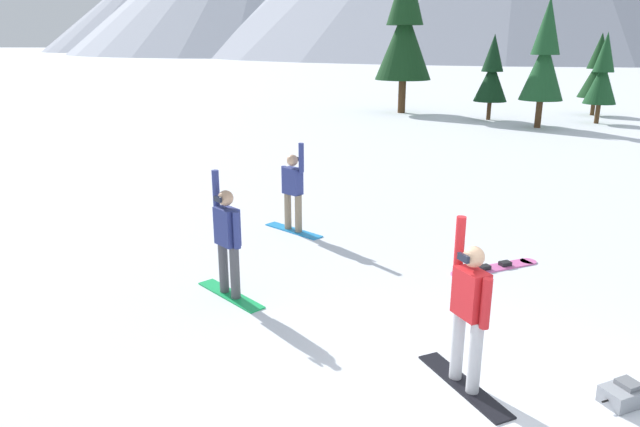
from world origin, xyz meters
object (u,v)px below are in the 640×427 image
(pine_tree_broad, at_px, (492,74))
(pine_tree_young, at_px, (598,71))
(loose_snowboard_near_right, at_px, (495,267))
(pine_tree_slender, at_px, (603,74))
(pine_tree_leaning, at_px, (545,58))
(snowboarder_midground, at_px, (228,240))
(snowboarder_background, at_px, (293,190))
(pine_tree_twin, at_px, (405,29))
(backpack_grey, at_px, (623,394))
(snowboarder_foreground, at_px, (469,312))

(pine_tree_broad, bearing_deg, pine_tree_young, 23.27)
(loose_snowboard_near_right, relative_size, pine_tree_slender, 0.40)
(pine_tree_young, height_order, pine_tree_leaning, pine_tree_leaning)
(snowboarder_midground, distance_m, pine_tree_leaning, 22.24)
(pine_tree_leaning, bearing_deg, loose_snowboard_near_right, -106.06)
(snowboarder_background, height_order, pine_tree_twin, pine_tree_twin)
(snowboarder_midground, relative_size, pine_tree_young, 0.46)
(backpack_grey, xyz_separation_m, pine_tree_leaning, (4.58, 22.23, 3.07))
(pine_tree_twin, bearing_deg, loose_snowboard_near_right, -87.67)
(pine_tree_leaning, bearing_deg, snowboarder_foreground, -105.95)
(pine_tree_slender, distance_m, pine_tree_leaning, 3.89)
(snowboarder_foreground, distance_m, pine_tree_leaning, 23.06)
(backpack_grey, height_order, pine_tree_broad, pine_tree_broad)
(pine_tree_young, bearing_deg, pine_tree_leaning, -128.67)
(pine_tree_young, relative_size, pine_tree_twin, 0.52)
(loose_snowboard_near_right, height_order, pine_tree_twin, pine_tree_twin)
(loose_snowboard_near_right, distance_m, pine_tree_slender, 22.02)
(loose_snowboard_near_right, xyz_separation_m, backpack_grey, (0.68, -3.96, 0.10))
(snowboarder_foreground, xyz_separation_m, loose_snowboard_near_right, (1.05, 3.80, -0.94))
(snowboarder_midground, xyz_separation_m, pine_tree_leaning, (9.68, 19.90, 2.24))
(pine_tree_young, bearing_deg, pine_tree_broad, -156.73)
(snowboarder_foreground, bearing_deg, snowboarder_background, 117.39)
(snowboarder_midground, height_order, pine_tree_slender, pine_tree_slender)
(snowboarder_background, height_order, backpack_grey, snowboarder_background)
(pine_tree_young, relative_size, pine_tree_broad, 1.02)
(snowboarder_midground, relative_size, pine_tree_slender, 0.46)
(snowboarder_background, height_order, pine_tree_slender, pine_tree_slender)
(pine_tree_broad, distance_m, pine_tree_slender, 5.19)
(snowboarder_midground, height_order, pine_tree_young, pine_tree_young)
(loose_snowboard_near_right, bearing_deg, backpack_grey, -80.31)
(pine_tree_slender, bearing_deg, pine_tree_leaning, -150.53)
(snowboarder_background, xyz_separation_m, pine_tree_broad, (7.36, 19.27, 1.44))
(backpack_grey, bearing_deg, pine_tree_twin, 93.40)
(snowboarder_background, bearing_deg, pine_tree_broad, 69.09)
(pine_tree_young, bearing_deg, pine_tree_slender, -105.34)
(snowboarder_foreground, height_order, snowboarder_midground, snowboarder_foreground)
(snowboarder_foreground, distance_m, pine_tree_young, 29.40)
(snowboarder_foreground, height_order, snowboarder_background, snowboarder_foreground)
(snowboarder_foreground, height_order, backpack_grey, snowboarder_foreground)
(snowboarder_foreground, distance_m, pine_tree_slender, 25.84)
(pine_tree_young, bearing_deg, snowboarder_midground, -118.93)
(pine_tree_broad, height_order, pine_tree_leaning, pine_tree_leaning)
(pine_tree_twin, bearing_deg, pine_tree_young, -0.27)
(snowboarder_foreground, xyz_separation_m, pine_tree_slender, (9.62, 23.94, 1.42))
(pine_tree_young, relative_size, pine_tree_slender, 1.01)
(snowboarder_foreground, relative_size, pine_tree_leaning, 0.34)
(snowboarder_background, xyz_separation_m, pine_tree_young, (13.43, 21.88, 1.49))
(snowboarder_foreground, xyz_separation_m, pine_tree_leaning, (6.30, 22.07, 2.23))
(pine_tree_broad, bearing_deg, loose_snowboard_near_right, -99.35)
(snowboarder_foreground, bearing_deg, pine_tree_slender, 68.11)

